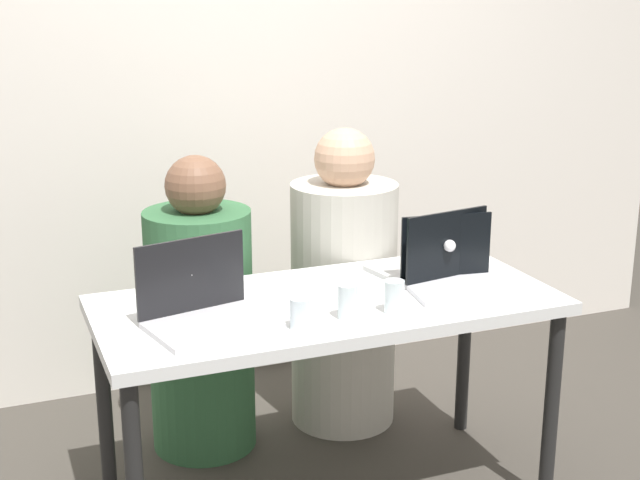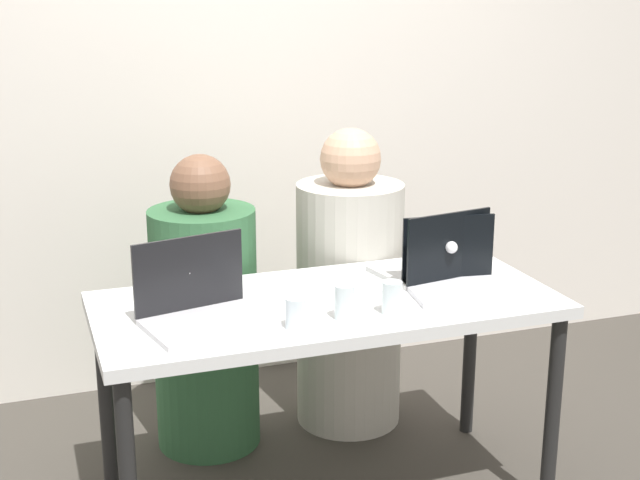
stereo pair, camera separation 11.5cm
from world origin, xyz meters
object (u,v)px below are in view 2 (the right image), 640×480
at_px(person_on_right, 349,295).
at_px(water_glass_right, 392,300).
at_px(laptop_front_right, 455,275).
at_px(water_glass_center, 344,304).
at_px(water_glass_left, 296,315).
at_px(laptop_back_right, 433,262).
at_px(person_on_left, 205,320).
at_px(laptop_front_left, 201,306).

relative_size(person_on_right, water_glass_right, 11.58).
distance_m(laptop_front_right, water_glass_center, 0.46).
bearing_deg(water_glass_left, laptop_back_right, 26.53).
relative_size(laptop_back_right, water_glass_center, 3.47).
relative_size(laptop_back_right, water_glass_right, 3.62).
relative_size(person_on_left, water_glass_center, 10.52).
xyz_separation_m(laptop_back_right, water_glass_center, (-0.43, -0.27, -0.01)).
distance_m(water_glass_right, water_glass_left, 0.32).
xyz_separation_m(person_on_right, laptop_front_left, (-0.71, -0.61, 0.26)).
relative_size(person_on_right, water_glass_left, 12.65).
xyz_separation_m(person_on_right, water_glass_left, (-0.46, -0.75, 0.24)).
bearing_deg(person_on_left, laptop_front_right, 129.95).
relative_size(person_on_right, laptop_front_left, 2.96).
relative_size(laptop_front_left, water_glass_center, 3.76).
xyz_separation_m(laptop_front_right, laptop_back_right, (-0.01, 0.14, 0.00)).
bearing_deg(laptop_front_right, laptop_front_left, -171.11).
bearing_deg(water_glass_right, person_on_left, 120.71).
distance_m(person_on_right, water_glass_center, 0.82).
distance_m(laptop_back_right, water_glass_right, 0.39).
height_order(laptop_front_left, laptop_back_right, same).
height_order(person_on_right, water_glass_right, person_on_right).
bearing_deg(person_on_left, laptop_back_right, 137.02).
xyz_separation_m(water_glass_right, water_glass_left, (-0.31, -0.02, -0.00)).
bearing_deg(laptop_front_right, person_on_right, 111.36).
xyz_separation_m(laptop_front_left, water_glass_center, (0.41, -0.11, -0.01)).
bearing_deg(water_glass_center, laptop_front_right, 16.32).
bearing_deg(laptop_front_right, laptop_back_right, 101.82).
distance_m(person_on_left, laptop_back_right, 0.89).
bearing_deg(person_on_right, water_glass_left, 49.74).
height_order(laptop_front_left, water_glass_right, laptop_front_left).
bearing_deg(water_glass_center, water_glass_right, -2.42).
bearing_deg(water_glass_center, water_glass_left, -171.50).
relative_size(person_on_left, laptop_front_right, 3.23).
bearing_deg(person_on_right, laptop_front_right, 94.87).
bearing_deg(water_glass_left, person_on_right, 58.44).
height_order(person_on_left, water_glass_left, person_on_left).
height_order(water_glass_right, water_glass_left, water_glass_right).
bearing_deg(laptop_front_right, water_glass_left, -157.94).
height_order(laptop_front_right, laptop_back_right, laptop_back_right).
distance_m(laptop_back_right, water_glass_left, 0.66).
bearing_deg(water_glass_center, laptop_back_right, 32.24).
xyz_separation_m(person_on_left, water_glass_center, (0.28, -0.72, 0.28)).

